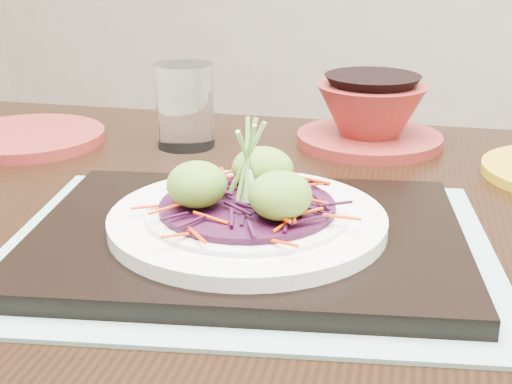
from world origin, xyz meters
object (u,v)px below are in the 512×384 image
(dining_table, at_px, (262,349))
(serving_tray, at_px, (248,236))
(water_glass, at_px, (185,106))
(terracotta_side_plate, at_px, (27,137))
(terracotta_bowl_set, at_px, (370,118))
(white_plate, at_px, (247,219))

(dining_table, bearing_deg, serving_tray, -121.95)
(dining_table, distance_m, water_glass, 0.34)
(serving_tray, xyz_separation_m, terracotta_side_plate, (-0.38, 0.20, -0.00))
(water_glass, bearing_deg, terracotta_side_plate, -163.29)
(dining_table, xyz_separation_m, terracotta_bowl_set, (0.02, 0.33, 0.14))
(serving_tray, distance_m, water_glass, 0.32)
(terracotta_bowl_set, bearing_deg, water_glass, -157.45)
(white_plate, height_order, water_glass, water_glass)
(dining_table, xyz_separation_m, terracotta_side_plate, (-0.38, 0.18, 0.11))
(terracotta_side_plate, bearing_deg, dining_table, -25.19)
(serving_tray, relative_size, terracotta_bowl_set, 1.45)
(serving_tray, distance_m, terracotta_bowl_set, 0.35)
(terracotta_side_plate, distance_m, terracotta_bowl_set, 0.43)
(water_glass, bearing_deg, serving_tray, -54.47)
(serving_tray, xyz_separation_m, white_plate, (-0.00, -0.00, 0.02))
(serving_tray, bearing_deg, terracotta_side_plate, 137.41)
(serving_tray, relative_size, white_plate, 1.54)
(dining_table, height_order, terracotta_bowl_set, terracotta_bowl_set)
(serving_tray, bearing_deg, water_glass, 110.54)
(dining_table, relative_size, terracotta_side_plate, 7.26)
(white_plate, distance_m, water_glass, 0.32)
(serving_tray, height_order, white_plate, white_plate)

